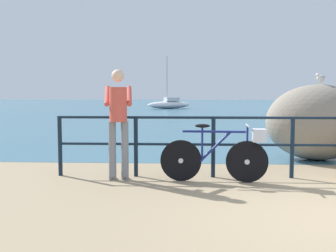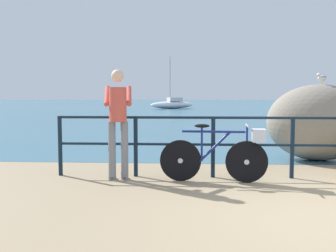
{
  "view_description": "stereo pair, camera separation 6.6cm",
  "coord_description": "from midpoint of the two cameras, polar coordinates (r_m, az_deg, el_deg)",
  "views": [
    {
      "loc": [
        -1.72,
        -4.42,
        1.39
      ],
      "look_at": [
        -2.08,
        2.52,
        0.82
      ],
      "focal_mm": 42.1,
      "sensor_mm": 36.0,
      "label": 1
    },
    {
      "loc": [
        -1.66,
        -4.41,
        1.39
      ],
      "look_at": [
        -2.08,
        2.52,
        0.82
      ],
      "focal_mm": 42.1,
      "sensor_mm": 36.0,
      "label": 2
    }
  ],
  "objects": [
    {
      "name": "ground_plane",
      "position": [
        24.51,
        7.4,
        1.26
      ],
      "size": [
        120.0,
        120.0,
        0.1
      ],
      "primitive_type": "cube",
      "color": "#937F60"
    },
    {
      "name": "sea_surface",
      "position": [
        52.83,
        5.29,
        3.14
      ],
      "size": [
        120.0,
        90.0,
        0.01
      ],
      "primitive_type": "cube",
      "color": "#38667A",
      "rests_on": "ground_plane"
    },
    {
      "name": "promenade_railing",
      "position": [
        6.79,
        17.84,
        -1.97
      ],
      "size": [
        7.86,
        0.07,
        1.02
      ],
      "color": "black",
      "rests_on": "ground_plane"
    },
    {
      "name": "bicycle",
      "position": [
        6.27,
        8.24,
        -3.88
      ],
      "size": [
        1.7,
        0.48,
        0.92
      ],
      "rotation": [
        0.0,
        0.0,
        -0.06
      ],
      "color": "black",
      "rests_on": "ground_plane"
    },
    {
      "name": "person_at_railing",
      "position": [
        6.38,
        -6.96,
        1.04
      ],
      "size": [
        0.52,
        0.67,
        1.78
      ],
      "rotation": [
        0.0,
        0.0,
        1.73
      ],
      "color": "slate",
      "rests_on": "ground_plane"
    },
    {
      "name": "breakwater_boulder_main",
      "position": [
        8.85,
        21.19,
        0.49
      ],
      "size": [
        2.16,
        1.52,
        1.59
      ],
      "color": "gray",
      "rests_on": "ground"
    },
    {
      "name": "seagull",
      "position": [
        8.87,
        21.58,
        6.53
      ],
      "size": [
        0.3,
        0.28,
        0.23
      ],
      "rotation": [
        0.0,
        0.0,
        3.87
      ],
      "color": "gold",
      "rests_on": "breakwater_boulder_main"
    },
    {
      "name": "sailboat",
      "position": [
        37.32,
        0.65,
        3.18
      ],
      "size": [
        4.47,
        3.28,
        4.9
      ],
      "rotation": [
        0.0,
        0.0,
        3.65
      ],
      "color": "white",
      "rests_on": "sea_surface"
    }
  ]
}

